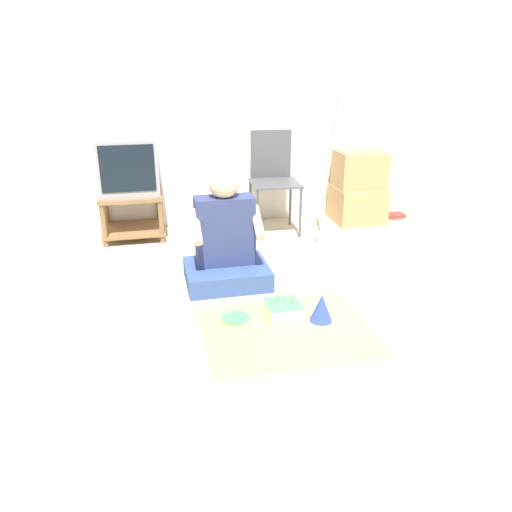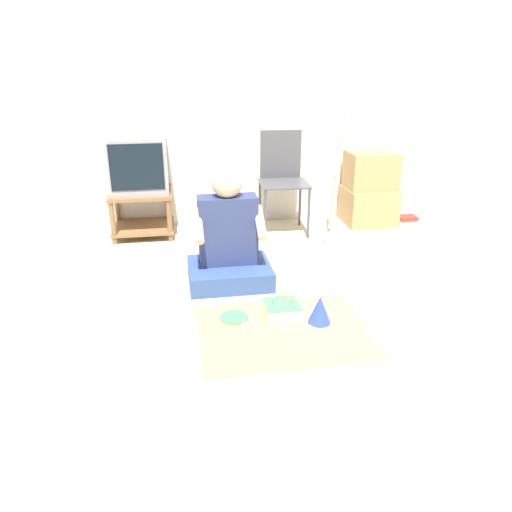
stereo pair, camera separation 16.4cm
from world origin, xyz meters
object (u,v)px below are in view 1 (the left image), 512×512
cardboard_box_stack (358,189)px  dust_mop (330,199)px  birthday_cake (284,309)px  party_hat_blue (321,307)px  folding_chair (273,174)px  book_pile (394,216)px  tv (128,165)px  person_seated (226,244)px  paper_plate (236,318)px

cardboard_box_stack → dust_mop: dust_mop is taller
cardboard_box_stack → birthday_cake: (-1.26, -1.77, -0.27)m
cardboard_box_stack → dust_mop: 0.62m
cardboard_box_stack → party_hat_blue: (-1.04, -1.87, -0.23)m
folding_chair → cardboard_box_stack: 0.92m
book_pile → party_hat_blue: (-1.46, -1.86, 0.07)m
cardboard_box_stack → birthday_cake: 2.19m
tv → cardboard_box_stack: (2.19, -0.02, -0.33)m
folding_chair → birthday_cake: folding_chair is taller
tv → party_hat_blue: 2.28m
book_pile → person_seated: person_seated is taller
folding_chair → cardboard_box_stack: (0.89, 0.07, -0.21)m
birthday_cake → party_hat_blue: 0.24m
tv → paper_plate: tv is taller
tv → paper_plate: (0.63, -1.75, -0.65)m
tv → paper_plate: size_ratio=2.83×
cardboard_box_stack → book_pile: bearing=-1.9°
tv → dust_mop: bearing=-13.9°
cardboard_box_stack → book_pile: 0.51m
person_seated → tv: bearing=119.6°
folding_chair → person_seated: folding_chair is taller
tv → dust_mop: 1.81m
cardboard_box_stack → person_seated: size_ratio=0.77×
book_pile → paper_plate: 2.62m
paper_plate → folding_chair: bearing=68.0°
folding_chair → paper_plate: size_ratio=5.07×
cardboard_box_stack → birthday_cake: bearing=-125.5°
tv → book_pile: (2.61, -0.03, -0.63)m
person_seated → birthday_cake: (0.27, -0.61, -0.24)m
tv → cardboard_box_stack: bearing=-0.4°
cardboard_box_stack → paper_plate: bearing=-132.1°
folding_chair → dust_mop: size_ratio=0.74×
book_pile → birthday_cake: birthday_cake is taller
folding_chair → dust_mop: (0.43, -0.35, -0.17)m
cardboard_box_stack → party_hat_blue: cardboard_box_stack is taller
cardboard_box_stack → book_pile: size_ratio=3.54×
dust_mop → paper_plate: 1.75m
book_pile → paper_plate: (-1.98, -1.71, -0.01)m
person_seated → party_hat_blue: bearing=-56.1°
dust_mop → birthday_cake: (-0.80, -1.36, -0.31)m
dust_mop → party_hat_blue: size_ratio=6.99×
book_pile → person_seated: bearing=-149.6°
folding_chair → book_pile: bearing=2.3°
folding_chair → party_hat_blue: folding_chair is taller
dust_mop → paper_plate: size_ratio=6.90×
book_pile → cardboard_box_stack: bearing=178.1°
birthday_cake → paper_plate: 0.31m
birthday_cake → paper_plate: bearing=172.7°
party_hat_blue → dust_mop: bearing=68.2°
folding_chair → book_pile: size_ratio=4.64×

